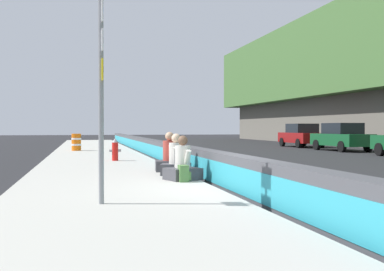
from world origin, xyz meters
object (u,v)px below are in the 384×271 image
object	(u,v)px
route_sign_post	(101,82)
seated_person_rear	(170,159)
fire_hydrant	(115,149)
seated_person_middle	(176,162)
seated_person_foreground	(183,166)
backpack	(184,174)
parked_car_fourth	(342,137)
construction_barrel	(76,142)
parked_car_midline	(301,135)

from	to	relation	value
route_sign_post	seated_person_rear	xyz separation A→B (m)	(5.73, -2.22, -1.73)
fire_hydrant	seated_person_middle	size ratio (longest dim) A/B	0.77
seated_person_foreground	seated_person_rear	size ratio (longest dim) A/B	0.94
route_sign_post	seated_person_middle	xyz separation A→B (m)	(4.60, -2.20, -1.74)
seated_person_rear	seated_person_foreground	bearing A→B (deg)	177.61
backpack	seated_person_foreground	bearing A→B (deg)	-8.34
seated_person_foreground	parked_car_fourth	size ratio (longest dim) A/B	0.24
route_sign_post	fire_hydrant	bearing A→B (deg)	-4.98
seated_person_rear	parked_car_fourth	distance (m)	17.82
construction_barrel	parked_car_fourth	world-z (taller)	parked_car_fourth
parked_car_midline	seated_person_rear	bearing A→B (deg)	144.11
parked_car_fourth	construction_barrel	bearing A→B (deg)	86.02
backpack	route_sign_post	bearing A→B (deg)	144.70
parked_car_fourth	route_sign_post	bearing A→B (deg)	139.96
route_sign_post	fire_hydrant	xyz separation A→B (m)	(10.56, -0.92, -1.65)
parked_car_midline	parked_car_fourth	bearing A→B (deg)	179.00
seated_person_middle	backpack	distance (m)	1.70
seated_person_rear	parked_car_midline	xyz separation A→B (m)	(17.98, -13.01, 0.36)
seated_person_middle	construction_barrel	world-z (taller)	seated_person_middle
seated_person_foreground	backpack	size ratio (longest dim) A/B	2.77
seated_person_middle	seated_person_rear	bearing A→B (deg)	-1.12
seated_person_foreground	fire_hydrant	bearing A→B (deg)	9.45
seated_person_middle	fire_hydrant	bearing A→B (deg)	12.13
backpack	parked_car_midline	world-z (taller)	parked_car_midline
route_sign_post	parked_car_fourth	size ratio (longest dim) A/B	0.79
construction_barrel	parked_car_fourth	bearing A→B (deg)	-93.98
seated_person_rear	parked_car_midline	size ratio (longest dim) A/B	0.26
seated_person_foreground	backpack	bearing A→B (deg)	171.66
fire_hydrant	parked_car_fourth	bearing A→B (deg)	-62.35
backpack	parked_car_fourth	xyz separation A→B (m)	(15.09, -13.07, 0.53)
backpack	construction_barrel	size ratio (longest dim) A/B	0.42
fire_hydrant	seated_person_middle	distance (m)	6.10
seated_person_middle	construction_barrel	bearing A→B (deg)	11.21
fire_hydrant	seated_person_foreground	distance (m)	7.34
parked_car_fourth	backpack	bearing A→B (deg)	139.11
fire_hydrant	seated_person_foreground	size ratio (longest dim) A/B	0.79
route_sign_post	construction_barrel	xyz separation A→B (m)	(19.11, 0.67, -1.61)
parked_car_fourth	parked_car_midline	xyz separation A→B (m)	(5.70, -0.10, 0.00)
route_sign_post	parked_car_midline	world-z (taller)	route_sign_post
construction_barrel	parked_car_fourth	distance (m)	15.85
fire_hydrant	backpack	distance (m)	7.74
fire_hydrant	backpack	bearing A→B (deg)	-171.49
construction_barrel	seated_person_rear	bearing A→B (deg)	-167.78
fire_hydrant	seated_person_foreground	world-z (taller)	seated_person_foreground
route_sign_post	seated_person_middle	size ratio (longest dim) A/B	3.15
backpack	construction_barrel	xyz separation A→B (m)	(16.19, 2.74, 0.28)
seated_person_foreground	construction_barrel	xyz separation A→B (m)	(15.78, 2.80, 0.13)
seated_person_foreground	seated_person_middle	size ratio (longest dim) A/B	0.97
fire_hydrant	seated_person_foreground	xyz separation A→B (m)	(-7.24, -1.20, -0.10)
construction_barrel	parked_car_fourth	xyz separation A→B (m)	(-1.10, -15.81, 0.24)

